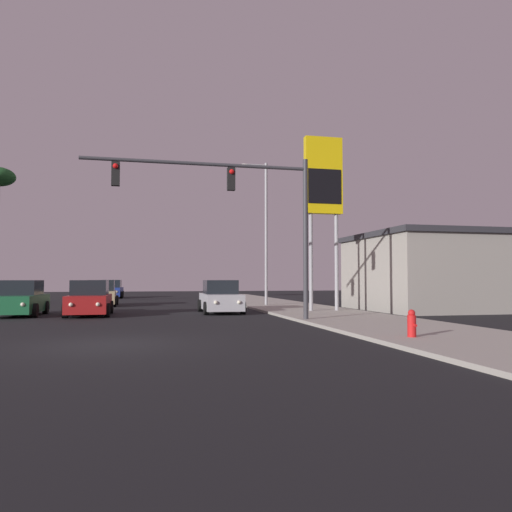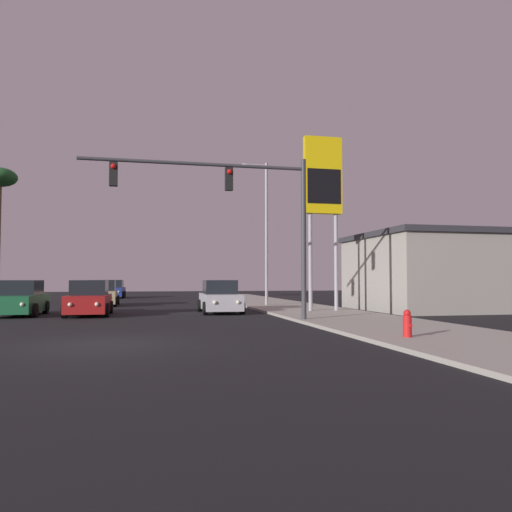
{
  "view_description": "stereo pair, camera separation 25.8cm",
  "coord_description": "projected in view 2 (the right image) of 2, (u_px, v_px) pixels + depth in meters",
  "views": [
    {
      "loc": [
        0.86,
        -13.72,
        1.71
      ],
      "look_at": [
        7.36,
        14.7,
        3.09
      ],
      "focal_mm": 35.0,
      "sensor_mm": 36.0,
      "label": 1
    },
    {
      "loc": [
        1.11,
        -13.78,
        1.71
      ],
      "look_at": [
        7.36,
        14.7,
        3.09
      ],
      "focal_mm": 35.0,
      "sensor_mm": 36.0,
      "label": 2
    }
  ],
  "objects": [
    {
      "name": "traffic_light_mast",
      "position": [
        240.0,
        201.0,
        19.71
      ],
      "size": [
        8.89,
        0.36,
        6.5
      ],
      "color": "#38383D",
      "rests_on": "sidewalk_right"
    },
    {
      "name": "car_silver",
      "position": [
        220.0,
        298.0,
        25.7
      ],
      "size": [
        2.04,
        4.32,
        1.68
      ],
      "rotation": [
        0.0,
        0.0,
        3.13
      ],
      "color": "#B7B7BC",
      "rests_on": "ground"
    },
    {
      "name": "gas_station_sign",
      "position": [
        323.0,
        185.0,
        25.86
      ],
      "size": [
        2.0,
        0.42,
        9.0
      ],
      "color": "#99999E",
      "rests_on": "sidewalk_right"
    },
    {
      "name": "car_red",
      "position": [
        89.0,
        299.0,
        23.77
      ],
      "size": [
        2.04,
        4.31,
        1.68
      ],
      "rotation": [
        0.0,
        0.0,
        3.14
      ],
      "color": "maroon",
      "rests_on": "ground"
    },
    {
      "name": "building_gas_station",
      "position": [
        451.0,
        272.0,
        28.28
      ],
      "size": [
        10.3,
        8.3,
        4.3
      ],
      "color": "gray",
      "rests_on": "ground"
    },
    {
      "name": "sidewalk_right",
      "position": [
        318.0,
        313.0,
        24.92
      ],
      "size": [
        5.0,
        60.0,
        0.12
      ],
      "color": "#9E998E",
      "rests_on": "ground"
    },
    {
      "name": "car_green",
      "position": [
        21.0,
        300.0,
        23.65
      ],
      "size": [
        2.04,
        4.34,
        1.68
      ],
      "rotation": [
        0.0,
        0.0,
        3.11
      ],
      "color": "#195933",
      "rests_on": "ground"
    },
    {
      "name": "car_blue",
      "position": [
        114.0,
        290.0,
        46.19
      ],
      "size": [
        2.04,
        4.34,
        1.68
      ],
      "rotation": [
        0.0,
        0.0,
        3.1
      ],
      "color": "navy",
      "rests_on": "ground"
    },
    {
      "name": "ground_plane",
      "position": [
        103.0,
        345.0,
        13.13
      ],
      "size": [
        120.0,
        120.0,
        0.0
      ],
      "primitive_type": "plane",
      "color": "black"
    },
    {
      "name": "car_tan",
      "position": [
        102.0,
        294.0,
        32.49
      ],
      "size": [
        2.04,
        4.33,
        1.68
      ],
      "rotation": [
        0.0,
        0.0,
        3.17
      ],
      "color": "tan",
      "rests_on": "ground"
    },
    {
      "name": "fire_hydrant",
      "position": [
        407.0,
        324.0,
        13.8
      ],
      "size": [
        0.24,
        0.34,
        0.76
      ],
      "color": "red",
      "rests_on": "sidewalk_right"
    },
    {
      "name": "street_lamp",
      "position": [
        264.0,
        226.0,
        31.5
      ],
      "size": [
        1.74,
        0.24,
        9.0
      ],
      "color": "#99999E",
      "rests_on": "sidewalk_right"
    }
  ]
}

